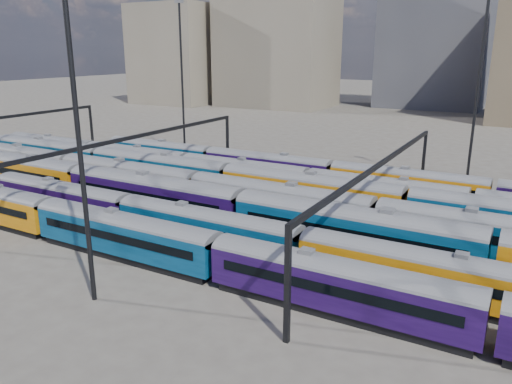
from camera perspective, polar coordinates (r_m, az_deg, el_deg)
The scene contains 13 objects.
ground at distance 53.55m, azimuth 3.30°, elevation -3.64°, with size 500.00×500.00×0.00m, color #48433D.
rake_0 at distance 34.07m, azimuth 25.58°, elevation -12.69°, with size 118.81×2.90×4.87m.
rake_1 at distance 39.06m, azimuth 18.48°, elevation -8.30°, with size 96.05×2.82×4.73m.
rake_2 at distance 44.98m, azimuth 10.96°, elevation -3.85°, with size 159.19×3.32×5.61m.
rake_3 at distance 53.06m, azimuth 2.51°, elevation -0.71°, with size 147.78×3.09×5.20m.
rake_4 at distance 56.80m, azimuth 6.12°, elevation 0.44°, with size 108.76×3.18×5.37m.
rake_5 at distance 62.21m, azimuth 6.02°, elevation 1.44°, with size 112.59×2.75×4.61m.
rake_6 at distance 63.63m, azimuth 16.84°, elevation 1.23°, with size 96.45×2.83×4.75m.
gantry_1 at distance 62.86m, azimuth -13.24°, elevation 5.34°, with size 0.35×40.35×8.03m.
gantry_2 at distance 48.24m, azimuth 14.15°, elevation 2.09°, with size 0.35×40.35×8.03m.
mast_1 at distance 85.21m, azimuth -8.47°, elevation 13.17°, with size 1.40×0.50×25.60m.
mast_2 at distance 35.97m, azimuth -19.89°, elevation 8.62°, with size 1.40×0.50×25.60m.
mast_3 at distance 69.81m, azimuth 24.10°, elevation 11.37°, with size 1.40×0.50×25.60m.
Camera 1 is at (22.07, -45.33, 18.06)m, focal length 35.00 mm.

